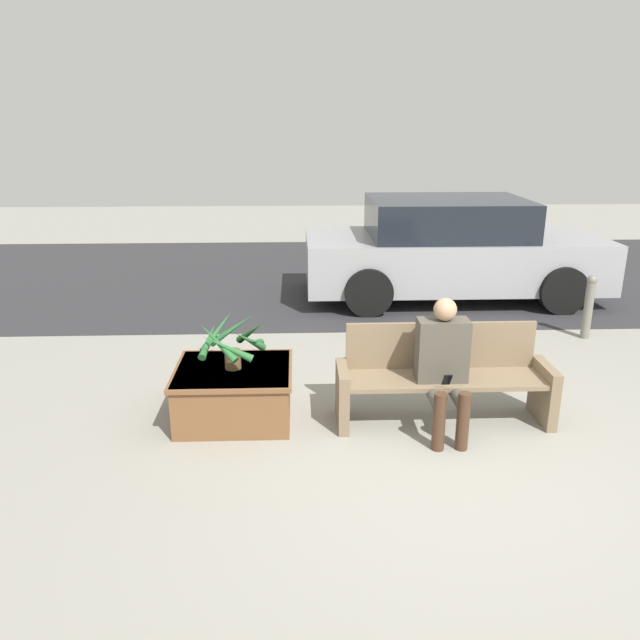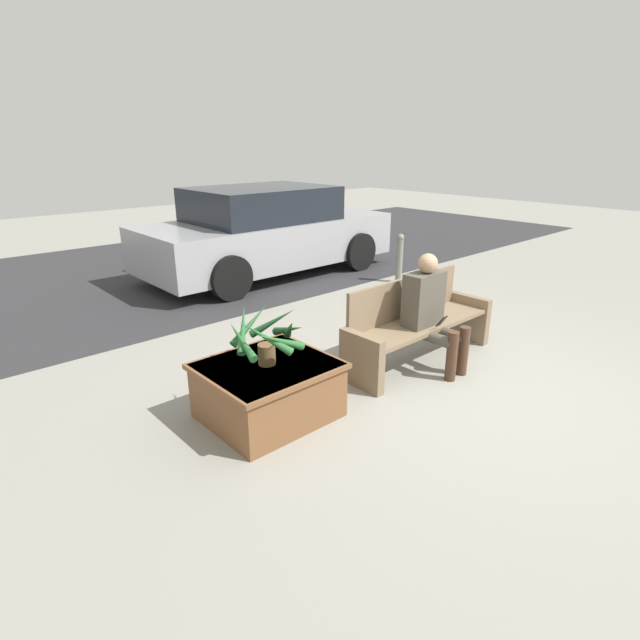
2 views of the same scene
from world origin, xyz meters
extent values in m
plane|color=gray|center=(0.00, 0.00, 0.00)|extent=(30.00, 30.00, 0.00)
cube|color=#2D2D30|center=(0.00, 6.12, 0.00)|extent=(20.00, 6.00, 0.01)
cube|color=#7A664C|center=(-0.74, 0.68, 0.26)|extent=(0.09, 0.50, 0.53)
cube|color=#7A664C|center=(1.04, 0.68, 0.26)|extent=(0.09, 0.50, 0.53)
cube|color=#7A664C|center=(0.15, 0.68, 0.41)|extent=(1.69, 0.46, 0.04)
cube|color=#7A664C|center=(0.15, 0.91, 0.64)|extent=(1.69, 0.04, 0.43)
cube|color=#4C473D|center=(0.10, 0.64, 0.70)|extent=(0.43, 0.22, 0.54)
sphere|color=tan|center=(0.10, 0.62, 1.06)|extent=(0.19, 0.19, 0.19)
cylinder|color=#4C473D|center=(0.01, 0.42, 0.37)|extent=(0.11, 0.44, 0.11)
cylinder|color=#4C473D|center=(0.20, 0.42, 0.37)|extent=(0.11, 0.44, 0.11)
cylinder|color=#472D1E|center=(0.01, 0.20, 0.25)|extent=(0.10, 0.10, 0.49)
cylinder|color=#472D1E|center=(0.20, 0.20, 0.25)|extent=(0.10, 0.10, 0.49)
cube|color=black|center=(0.10, 0.41, 0.52)|extent=(0.07, 0.09, 0.12)
cube|color=brown|center=(-1.69, 0.83, 0.24)|extent=(0.98, 0.87, 0.48)
cube|color=brown|center=(-1.69, 0.83, 0.46)|extent=(1.03, 0.92, 0.04)
cylinder|color=brown|center=(-1.69, 0.83, 0.56)|extent=(0.14, 0.14, 0.17)
cone|color=#26602D|center=(-1.48, 0.81, 0.73)|extent=(0.12, 0.45, 0.23)
cone|color=#26602D|center=(-1.54, 0.94, 0.77)|extent=(0.30, 0.37, 0.30)
cone|color=#26602D|center=(-1.71, 1.02, 0.77)|extent=(0.42, 0.11, 0.31)
cone|color=#26602D|center=(-1.83, 0.95, 0.78)|extent=(0.31, 0.35, 0.33)
cone|color=#26602D|center=(-1.90, 0.87, 0.73)|extent=(0.14, 0.45, 0.23)
cone|color=#26602D|center=(-1.79, 0.68, 0.78)|extent=(0.38, 0.29, 0.31)
cone|color=#26602D|center=(-1.71, 0.63, 0.75)|extent=(0.44, 0.10, 0.25)
cone|color=#26602D|center=(-1.53, 0.73, 0.77)|extent=(0.28, 0.39, 0.30)
cube|color=#99999E|center=(1.18, 4.70, 0.57)|extent=(4.30, 1.80, 0.72)
cube|color=black|center=(1.07, 4.70, 1.20)|extent=(2.23, 1.66, 0.54)
cylinder|color=black|center=(2.51, 3.80, 0.33)|extent=(0.66, 0.18, 0.66)
cylinder|color=black|center=(2.51, 5.60, 0.33)|extent=(0.66, 0.18, 0.66)
cylinder|color=black|center=(-0.15, 3.80, 0.33)|extent=(0.66, 0.18, 0.66)
cylinder|color=black|center=(-0.15, 5.60, 0.33)|extent=(0.66, 0.18, 0.66)
cylinder|color=slate|center=(2.40, 2.81, 0.35)|extent=(0.11, 0.11, 0.70)
sphere|color=slate|center=(2.40, 2.81, 0.73)|extent=(0.12, 0.12, 0.12)
camera|label=1|loc=(-1.13, -4.27, 2.57)|focal=35.00mm
camera|label=2|loc=(-3.84, -2.18, 2.18)|focal=28.00mm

